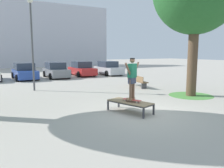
{
  "coord_description": "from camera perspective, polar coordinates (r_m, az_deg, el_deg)",
  "views": [
    {
      "loc": [
        -5.52,
        -7.12,
        2.47
      ],
      "look_at": [
        -0.4,
        1.89,
        1.0
      ],
      "focal_mm": 36.06,
      "sensor_mm": 36.0,
      "label": 1
    }
  ],
  "objects": [
    {
      "name": "park_bench",
      "position": [
        16.21,
        6.29,
        0.86
      ],
      "size": [
        0.79,
        2.44,
        0.83
      ],
      "color": "brown",
      "rests_on": "ground"
    },
    {
      "name": "skateboard",
      "position": [
        9.23,
        5.05,
        -4.04
      ],
      "size": [
        0.49,
        0.82,
        0.09
      ],
      "color": "#B23333",
      "rests_on": "skate_box"
    },
    {
      "name": "ground_plane",
      "position": [
        9.34,
        7.95,
        -7.34
      ],
      "size": [
        120.0,
        120.0,
        0.0
      ],
      "primitive_type": "plane",
      "color": "#B2AA9E"
    },
    {
      "name": "skater",
      "position": [
        9.08,
        5.12,
        2.11
      ],
      "size": [
        0.95,
        0.46,
        1.69
      ],
      "color": "brown",
      "rests_on": "skateboard"
    },
    {
      "name": "car_red",
      "position": [
        24.04,
        -7.67,
        3.76
      ],
      "size": [
        1.94,
        4.21,
        1.5
      ],
      "color": "red",
      "rests_on": "ground"
    },
    {
      "name": "car_blue",
      "position": [
        22.13,
        -21.29,
        2.91
      ],
      "size": [
        1.99,
        4.24,
        1.5
      ],
      "color": "#28479E",
      "rests_on": "ground"
    },
    {
      "name": "car_grey",
      "position": [
        22.69,
        -14.03,
        3.33
      ],
      "size": [
        1.98,
        4.23,
        1.5
      ],
      "color": "slate",
      "rests_on": "ground"
    },
    {
      "name": "grass_patch_near_right",
      "position": [
        13.69,
        19.32,
        -2.76
      ],
      "size": [
        2.49,
        2.49,
        0.01
      ],
      "primitive_type": "cylinder",
      "color": "#519342",
      "rests_on": "ground"
    },
    {
      "name": "light_post",
      "position": [
        15.32,
        -19.74,
        12.69
      ],
      "size": [
        0.36,
        0.36,
        5.83
      ],
      "color": "#4C4C51",
      "rests_on": "ground"
    },
    {
      "name": "building_facade",
      "position": [
        40.91,
        -21.63,
        11.47
      ],
      "size": [
        29.31,
        4.0,
        10.58
      ],
      "primitive_type": "cube",
      "color": "silver",
      "rests_on": "ground"
    },
    {
      "name": "skate_box",
      "position": [
        9.31,
        4.58,
        -4.7
      ],
      "size": [
        1.3,
        2.04,
        0.46
      ],
      "color": "#38383D",
      "rests_on": "ground"
    },
    {
      "name": "car_silver",
      "position": [
        24.77,
        -0.96,
        3.95
      ],
      "size": [
        2.0,
        4.24,
        1.5
      ],
      "color": "#B7BABF",
      "rests_on": "ground"
    }
  ]
}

